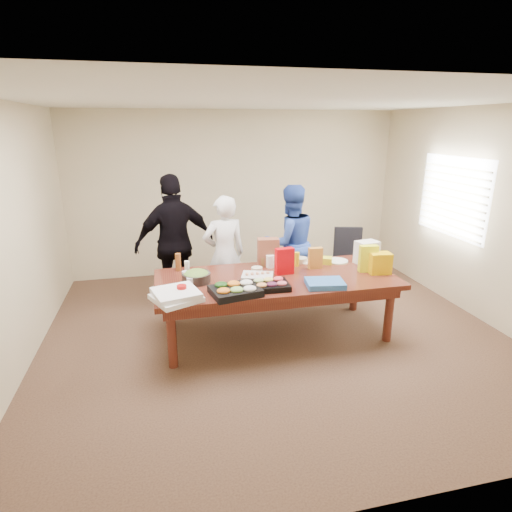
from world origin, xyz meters
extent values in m
cube|color=#47301E|center=(0.00, 0.00, -0.01)|extent=(5.50, 5.00, 0.02)
cube|color=white|center=(0.00, 0.00, 2.71)|extent=(5.50, 5.00, 0.02)
cube|color=beige|center=(0.00, 2.50, 1.35)|extent=(5.50, 0.04, 2.70)
cube|color=beige|center=(0.00, -2.50, 1.35)|extent=(5.50, 0.04, 2.70)
cube|color=beige|center=(-2.75, 0.00, 1.35)|extent=(0.04, 5.00, 2.70)
cube|color=beige|center=(2.75, 0.00, 1.35)|extent=(0.04, 5.00, 2.70)
cube|color=white|center=(2.72, 0.60, 1.50)|extent=(0.03, 1.40, 1.10)
cube|color=beige|center=(2.68, 0.60, 1.50)|extent=(0.04, 1.36, 1.00)
cube|color=#4C1C0F|center=(0.00, 0.00, 0.38)|extent=(2.80, 1.20, 0.75)
cube|color=black|center=(1.41, 0.90, 0.49)|extent=(0.61, 0.61, 0.97)
imported|color=silver|center=(-0.48, 0.86, 0.80)|extent=(0.63, 0.46, 1.60)
imported|color=#2A48A5|center=(0.50, 1.07, 0.84)|extent=(0.89, 0.74, 1.67)
imported|color=black|center=(-1.11, 1.10, 0.93)|extent=(1.17, 0.71, 1.86)
cube|color=black|center=(-0.57, -0.42, 0.79)|extent=(0.56, 0.48, 0.08)
cube|color=black|center=(-0.16, -0.33, 0.78)|extent=(0.42, 0.33, 0.06)
cube|color=silver|center=(-0.24, -0.04, 0.78)|extent=(0.42, 0.36, 0.06)
cylinder|color=black|center=(-0.93, 0.05, 0.80)|extent=(0.36, 0.36, 0.11)
cube|color=#306AB6|center=(0.45, -0.41, 0.78)|extent=(0.45, 0.37, 0.06)
cube|color=red|center=(0.12, 0.08, 0.91)|extent=(0.23, 0.11, 0.32)
cube|color=#EEF91A|center=(1.14, -0.07, 0.91)|extent=(0.23, 0.11, 0.33)
cube|color=#C47E2C|center=(0.56, 0.19, 0.88)|extent=(0.17, 0.08, 0.26)
cylinder|color=white|center=(0.02, 0.35, 0.83)|extent=(0.12, 0.12, 0.16)
cylinder|color=gold|center=(0.36, 0.32, 0.84)|extent=(0.07, 0.07, 0.18)
cylinder|color=brown|center=(-1.11, 0.48, 0.86)|extent=(0.09, 0.09, 0.22)
cylinder|color=white|center=(-1.01, 0.30, 0.84)|extent=(0.06, 0.06, 0.17)
cube|color=yellow|center=(0.72, 0.35, 0.79)|extent=(0.28, 0.23, 0.08)
cube|color=brown|center=(0.05, 0.45, 0.81)|extent=(0.30, 0.14, 0.12)
cube|color=brown|center=(0.02, 0.45, 0.92)|extent=(0.28, 0.19, 0.35)
cylinder|color=#AA0F0E|center=(-1.12, -0.37, 0.82)|extent=(0.12, 0.12, 0.13)
cylinder|color=silver|center=(-1.01, -0.08, 0.80)|extent=(0.09, 0.09, 0.10)
cylinder|color=silver|center=(-1.04, 0.09, 0.81)|extent=(0.09, 0.09, 0.12)
cube|color=white|center=(-1.18, -0.43, 0.77)|extent=(0.57, 0.57, 0.05)
cube|color=white|center=(-1.18, -0.42, 0.82)|extent=(0.53, 0.53, 0.05)
cylinder|color=white|center=(0.93, 0.37, 0.76)|extent=(0.35, 0.35, 0.02)
cylinder|color=white|center=(0.56, 0.42, 0.76)|extent=(0.24, 0.24, 0.01)
cylinder|color=beige|center=(0.46, 0.45, 0.78)|extent=(0.16, 0.16, 0.06)
cylinder|color=beige|center=(-0.18, 0.23, 0.78)|extent=(0.17, 0.17, 0.05)
cube|color=white|center=(1.27, 0.22, 0.90)|extent=(0.31, 0.24, 0.29)
cube|color=#F5BF03|center=(1.25, -0.15, 0.88)|extent=(0.27, 0.20, 0.25)
camera|label=1|loc=(-1.27, -4.43, 2.45)|focal=29.22mm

